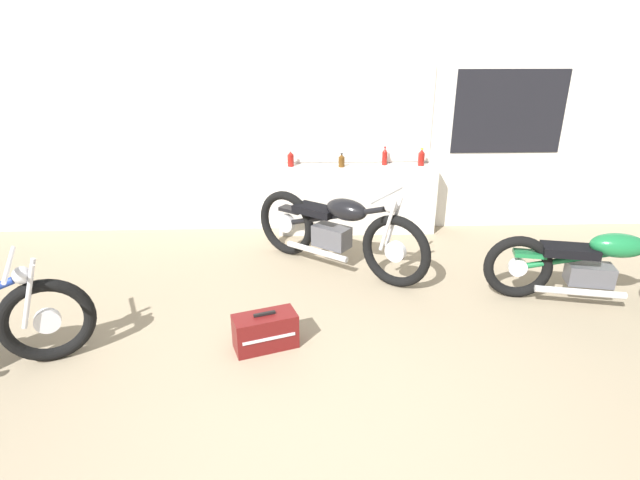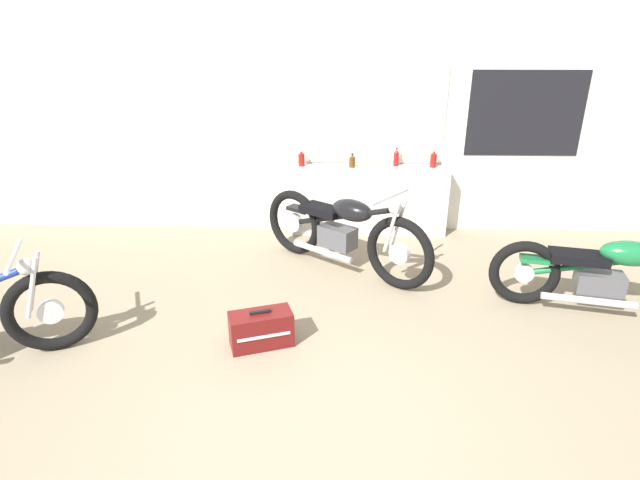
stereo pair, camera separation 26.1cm
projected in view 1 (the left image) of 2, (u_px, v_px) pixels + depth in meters
The scene contains 10 objects.
ground_plane at pixel (328, 445), 3.07m from camera, with size 24.00×24.00×0.00m, color gray.
wall_back at pixel (316, 119), 6.04m from camera, with size 10.00×0.07×2.80m.
sill_counter at pixel (357, 199), 6.26m from camera, with size 1.96×0.28×0.86m.
bottle_leftmost at pixel (291, 159), 6.04m from camera, with size 0.08×0.08×0.20m.
bottle_left_center at pixel (342, 161), 6.02m from camera, with size 0.08×0.08×0.17m.
bottle_center at pixel (385, 157), 6.11m from camera, with size 0.06×0.06×0.22m.
bottle_right_center at pixel (421, 158), 6.08m from camera, with size 0.08×0.08×0.22m.
motorcycle_black at pixel (337, 230), 5.24m from camera, with size 1.74×1.37×0.94m.
motorcycle_green at pixel (600, 266), 4.55m from camera, with size 2.00×0.71×0.78m.
hard_case_darkred at pixel (265, 331), 3.98m from camera, with size 0.55×0.38×0.32m.
Camera 1 is at (-0.13, -2.36, 2.33)m, focal length 28.00 mm.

